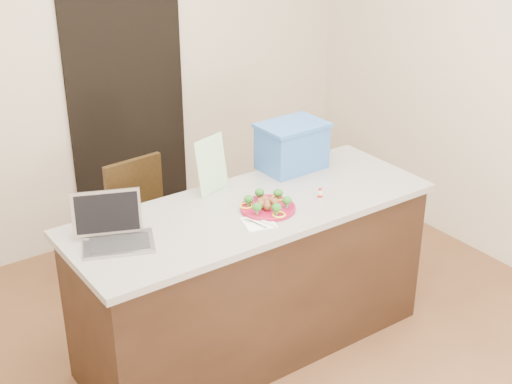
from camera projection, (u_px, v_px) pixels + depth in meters
ground at (278, 365)px, 4.08m from camera, size 4.00×4.00×0.00m
room_shell at (282, 94)px, 3.38m from camera, size 4.00×4.00×4.00m
doorway at (128, 105)px, 5.17m from camera, size 0.90×0.02×2.00m
island at (253, 278)px, 4.07m from camera, size 2.06×0.76×0.92m
plate at (268, 208)px, 3.83m from camera, size 0.30×0.30×0.02m
meatballs at (267, 203)px, 3.82m from camera, size 0.12×0.11×0.04m
broccoli at (268, 200)px, 3.81m from camera, size 0.25×0.26×0.04m
pepper_rings at (268, 206)px, 3.82m from camera, size 0.27×0.26×0.01m
napkin at (259, 223)px, 3.69m from camera, size 0.19×0.19×0.01m
fork at (255, 222)px, 3.68m from camera, size 0.04×0.15×0.00m
knife at (266, 221)px, 3.69m from camera, size 0.05×0.21×0.01m
yogurt_bottle at (320, 195)px, 3.94m from camera, size 0.03×0.03×0.06m
laptop at (113, 229)px, 3.50m from camera, size 0.41×0.39×0.24m
leaflet at (212, 165)px, 3.98m from camera, size 0.23×0.11×0.32m
blue_box at (292, 146)px, 4.28m from camera, size 0.40×0.29×0.29m
chair at (143, 221)px, 4.58m from camera, size 0.43×0.43×0.91m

